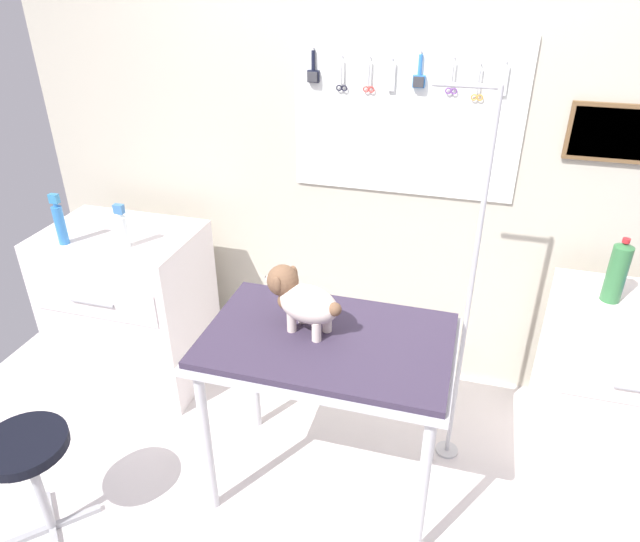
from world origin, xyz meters
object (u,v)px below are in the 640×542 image
Objects in this scene: grooming_table at (327,354)px; counter_left at (131,307)px; grooming_arm at (465,311)px; conditioner_bottle at (60,222)px; dog at (301,299)px; stool at (28,458)px; cabinet_right at (619,384)px; soda_bottle at (617,272)px.

counter_left reaches higher than grooming_table.
grooming_arm reaches higher than conditioner_bottle.
conditioner_bottle is at bearing 168.18° from grooming_table.
dog is 1.26m from stool.
counter_left is at bearing 100.45° from stool.
counter_left reaches higher than cabinet_right.
dog is 1.35× the size of conditioner_bottle.
soda_bottle is (1.24, 0.53, 0.03)m from dog.
counter_left is (-1.79, 0.14, -0.38)m from grooming_arm.
conditioner_bottle reaches higher than grooming_table.
cabinet_right is at bearing 5.16° from conditioner_bottle.
conditioner_bottle reaches higher than dog.
grooming_arm is 3.40× the size of stool.
stool is at bearing -154.33° from cabinet_right.
counter_left is at bearing 158.48° from dog.
dog is at bearing 32.34° from stool.
grooming_table is 0.63m from grooming_arm.
conditioner_bottle is (-1.33, 0.27, 0.05)m from dog.
dog reaches higher than grooming_table.
cabinet_right is (2.53, 0.06, -0.03)m from counter_left.
conditioner_bottle reaches higher than stool.
stool is at bearing -150.10° from grooming_arm.
counter_left is 0.63m from conditioner_bottle.
soda_bottle is at bearing 23.10° from dog.
conditioner_bottle is (-1.97, -0.04, 0.19)m from grooming_arm.
conditioner_bottle is (-1.45, 0.30, 0.28)m from grooming_table.
grooming_table is 2.89× the size of dog.
counter_left is 1.08m from stool.
conditioner_bottle is 0.89× the size of soda_bottle.
grooming_arm is 6.02× the size of soda_bottle.
stool is (-2.33, -1.12, -0.01)m from cabinet_right.
soda_bottle reaches higher than stool.
soda_bottle reaches higher than dog.
grooming_arm is at bearing 33.47° from grooming_table.
counter_left is 2.45m from soda_bottle.
counter_left is at bearing -178.58° from cabinet_right.
grooming_table is 1.96× the size of stool.
counter_left is (-1.15, 0.45, -0.52)m from dog.
counter_left is 1.75× the size of stool.
cabinet_right is at bearing 20.54° from dog.
grooming_arm is 1.89m from stool.
grooming_arm reaches higher than grooming_table.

